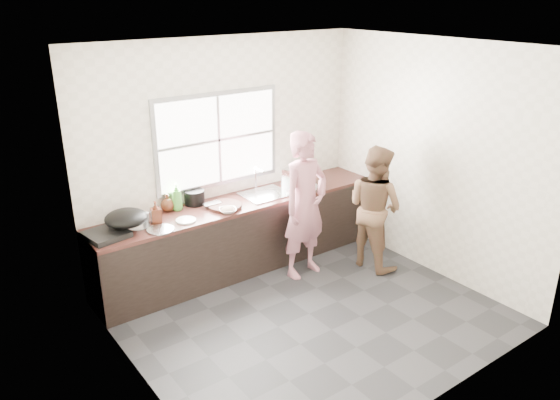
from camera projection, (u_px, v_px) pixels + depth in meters
floor at (309, 314)px, 5.70m from camera, size 3.60×3.20×0.01m
ceiling at (315, 46)px, 4.72m from camera, size 3.60×3.20×0.01m
wall_back at (225, 154)px, 6.41m from camera, size 3.60×0.01×2.70m
wall_left at (131, 241)px, 4.21m from camera, size 0.01×3.20×2.70m
wall_right at (434, 160)px, 6.21m from camera, size 0.01×3.20×2.70m
wall_front at (451, 254)px, 4.00m from camera, size 3.60×0.01×2.70m
cabinet at (242, 236)px, 6.52m from camera, size 3.60×0.62×0.82m
countertop at (241, 203)px, 6.36m from camera, size 3.60×0.64×0.04m
sink at (265, 194)px, 6.54m from camera, size 0.55×0.45×0.02m
faucet at (256, 179)px, 6.64m from camera, size 0.02×0.02×0.30m
window_frame at (218, 139)px, 6.27m from camera, size 1.60×0.05×1.10m
window_glazing at (219, 140)px, 6.25m from camera, size 1.50×0.01×1.00m
woman at (305, 210)px, 6.25m from camera, size 0.63×0.45×1.61m
person_side at (375, 207)px, 6.47m from camera, size 0.62×0.77×1.50m
cutting_board at (225, 206)px, 6.16m from camera, size 0.44×0.44×0.04m
cleaver at (212, 203)px, 6.17m from camera, size 0.21×0.11×0.01m
bowl_mince at (228, 210)px, 6.02m from camera, size 0.25×0.25×0.05m
bowl_crabs at (307, 189)px, 6.64m from camera, size 0.25×0.25×0.07m
bowl_held at (292, 193)px, 6.54m from camera, size 0.23×0.23×0.06m
black_pot at (194, 197)px, 6.23m from camera, size 0.28×0.28×0.17m
plate_food at (186, 220)px, 5.80m from camera, size 0.26×0.26×0.02m
bottle_green at (177, 196)px, 6.05m from camera, size 0.15×0.15×0.32m
bottle_brown_tall at (156, 213)px, 5.74m from camera, size 0.11×0.11×0.21m
bottle_brown_short at (167, 203)px, 6.04m from camera, size 0.16×0.16×0.18m
glass_jar at (146, 217)px, 5.77m from camera, size 0.08×0.08×0.10m
burner at (106, 235)px, 5.42m from camera, size 0.44×0.44×0.06m
wok at (126, 218)px, 5.52m from camera, size 0.56×0.56×0.16m
dish_rack at (299, 178)px, 6.68m from camera, size 0.45×0.38×0.28m
pot_lid_left at (160, 230)px, 5.59m from camera, size 0.32×0.32×0.01m
pot_lid_right at (138, 226)px, 5.67m from camera, size 0.29×0.29×0.01m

